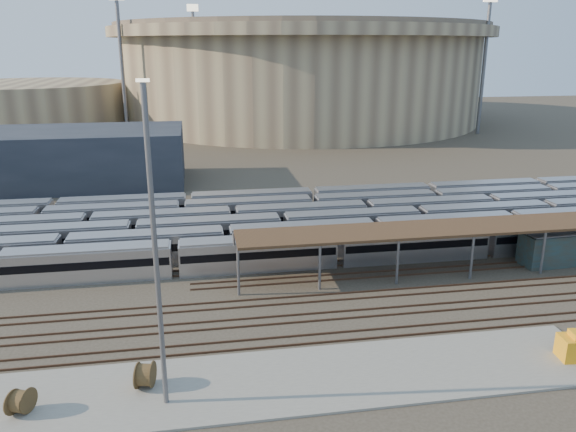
# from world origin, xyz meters

# --- Properties ---
(ground) EXTENTS (420.00, 420.00, 0.00)m
(ground) POSITION_xyz_m (0.00, 0.00, 0.00)
(ground) COLOR #383026
(ground) RESTS_ON ground
(apron) EXTENTS (50.00, 9.00, 0.20)m
(apron) POSITION_xyz_m (-5.00, -15.00, 0.10)
(apron) COLOR gray
(apron) RESTS_ON ground
(subway_trains) EXTENTS (126.29, 23.90, 3.60)m
(subway_trains) POSITION_xyz_m (-0.30, 18.50, 1.80)
(subway_trains) COLOR silver
(subway_trains) RESTS_ON ground
(inspection_shed) EXTENTS (60.30, 6.00, 5.30)m
(inspection_shed) POSITION_xyz_m (22.00, 4.00, 4.98)
(inspection_shed) COLOR slate
(inspection_shed) RESTS_ON ground
(empty_tracks) EXTENTS (170.00, 9.62, 0.18)m
(empty_tracks) POSITION_xyz_m (0.00, -5.00, 0.09)
(empty_tracks) COLOR #4C3323
(empty_tracks) RESTS_ON ground
(stadium) EXTENTS (124.00, 124.00, 32.50)m
(stadium) POSITION_xyz_m (25.00, 140.00, 16.47)
(stadium) COLOR #9B8C69
(stadium) RESTS_ON ground
(secondary_arena) EXTENTS (56.00, 56.00, 14.00)m
(secondary_arena) POSITION_xyz_m (-60.00, 130.00, 7.00)
(secondary_arena) COLOR #9B8C69
(secondary_arena) RESTS_ON ground
(service_building) EXTENTS (42.00, 20.00, 10.00)m
(service_building) POSITION_xyz_m (-35.00, 55.00, 5.00)
(service_building) COLOR #1E232D
(service_building) RESTS_ON ground
(floodlight_0) EXTENTS (4.00, 1.00, 38.40)m
(floodlight_0) POSITION_xyz_m (-30.00, 110.00, 20.65)
(floodlight_0) COLOR slate
(floodlight_0) RESTS_ON ground
(floodlight_2) EXTENTS (4.00, 1.00, 38.40)m
(floodlight_2) POSITION_xyz_m (70.00, 100.00, 20.65)
(floodlight_2) COLOR slate
(floodlight_2) RESTS_ON ground
(floodlight_3) EXTENTS (4.00, 1.00, 38.40)m
(floodlight_3) POSITION_xyz_m (-10.00, 160.00, 20.65)
(floodlight_3) COLOR slate
(floodlight_3) RESTS_ON ground
(cable_reel_west) EXTENTS (1.69, 2.11, 1.85)m
(cable_reel_west) POSITION_xyz_m (-24.65, -15.92, 1.13)
(cable_reel_west) COLOR brown
(cable_reel_west) RESTS_ON apron
(cable_reel_east) EXTENTS (1.51, 2.18, 1.99)m
(cable_reel_east) POSITION_xyz_m (-16.32, -14.12, 1.20)
(cable_reel_east) COLOR brown
(cable_reel_east) RESTS_ON apron
(yard_light_pole) EXTENTS (0.81, 0.36, 22.77)m
(yard_light_pole) POSITION_xyz_m (-14.73, -16.34, 11.67)
(yard_light_pole) COLOR slate
(yard_light_pole) RESTS_ON apron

